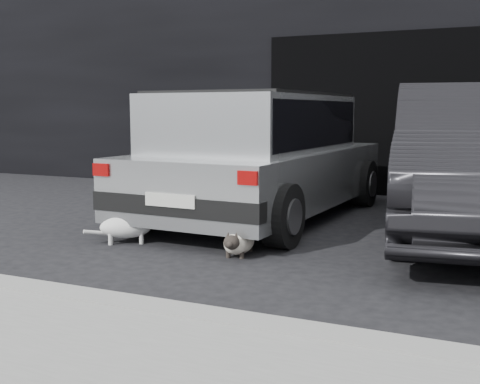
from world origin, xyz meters
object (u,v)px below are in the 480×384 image
at_px(second_car, 479,159).
at_px(cat_siamese, 238,243).
at_px(silver_hatchback, 259,151).
at_px(cat_white, 129,226).

height_order(second_car, cat_siamese, second_car).
relative_size(silver_hatchback, second_car, 0.86).
height_order(second_car, cat_white, second_car).
distance_m(second_car, cat_siamese, 2.95).
bearing_deg(second_car, cat_white, -156.52).
distance_m(second_car, cat_white, 3.88).
bearing_deg(cat_white, silver_hatchback, 127.86).
bearing_deg(second_car, cat_siamese, -142.55).
xyz_separation_m(silver_hatchback, cat_white, (-0.66, -1.89, -0.68)).
distance_m(silver_hatchback, cat_white, 2.12).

